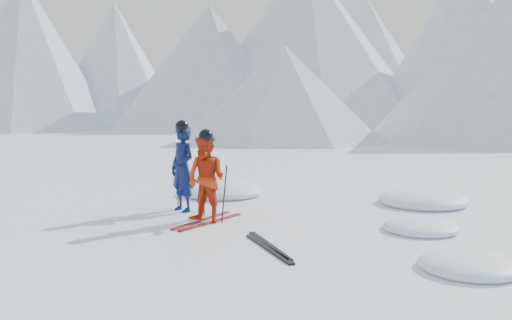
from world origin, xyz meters
The scene contains 12 objects.
ground centered at (0.00, 0.00, 0.00)m, with size 160.00×160.00×0.00m, color white.
skier_blue centered at (-3.29, 0.16, 0.85)m, with size 0.62×0.41×1.70m, color #0B1446.
skier_red centered at (-2.23, -0.26, 0.78)m, with size 0.76×0.59×1.57m, color red.
pole_blue_left centered at (-3.59, 0.31, 0.57)m, with size 0.02×0.02×1.14m, color black.
pole_blue_right centered at (-3.04, 0.41, 0.57)m, with size 0.02×0.02×1.14m, color black.
pole_red_left centered at (-2.53, -0.01, 0.52)m, with size 0.02×0.02×1.05m, color black.
pole_red_right centered at (-1.93, -0.11, 0.52)m, with size 0.02×0.02×1.05m, color black.
ski_worn_left centered at (-2.35, -0.26, 0.01)m, with size 0.09×1.70×0.03m, color black.
ski_worn_right centered at (-2.11, -0.26, 0.01)m, with size 0.09×1.70×0.03m, color black.
ski_loose_a centered at (-0.32, -0.86, 0.01)m, with size 0.09×1.70×0.03m, color black.
ski_loose_b centered at (-0.22, -1.01, 0.01)m, with size 0.09×1.70×0.03m, color black.
snow_lumps centered at (-1.24, 2.43, 0.00)m, with size 8.01×5.64×0.43m.
Camera 1 is at (4.55, -7.11, 2.12)m, focal length 38.00 mm.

